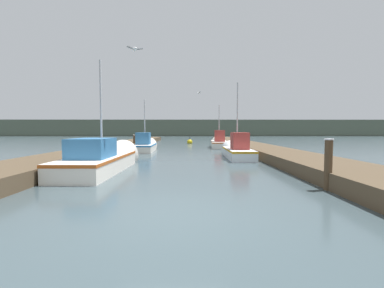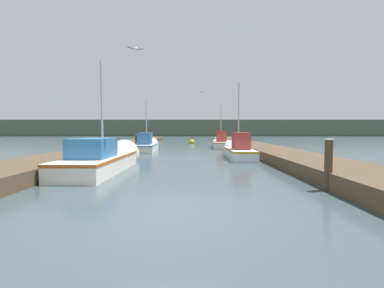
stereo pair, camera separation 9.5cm
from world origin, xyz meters
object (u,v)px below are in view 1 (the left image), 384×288
(fishing_boat_2, at_px, (145,145))
(fishing_boat_3, at_px, (219,142))
(seagull_1, at_px, (135,49))
(fishing_boat_1, at_px, (236,150))
(mooring_piling_2, at_px, (92,153))
(seagull_lead, at_px, (199,93))
(mooring_piling_1, at_px, (328,164))
(channel_buoy, at_px, (190,142))
(mooring_piling_3, at_px, (247,145))
(fishing_boat_0, at_px, (104,159))
(mooring_piling_0, at_px, (135,142))

(fishing_boat_2, xyz_separation_m, fishing_boat_3, (6.21, 4.33, 0.04))
(seagull_1, bearing_deg, fishing_boat_3, -135.50)
(fishing_boat_1, distance_m, mooring_piling_2, 8.09)
(fishing_boat_2, relative_size, seagull_lead, 8.85)
(mooring_piling_1, distance_m, channel_buoy, 23.71)
(seagull_1, bearing_deg, mooring_piling_3, -155.75)
(fishing_boat_1, relative_size, channel_buoy, 4.66)
(fishing_boat_0, bearing_deg, mooring_piling_3, 39.29)
(mooring_piling_0, bearing_deg, seagull_1, -77.79)
(fishing_boat_3, height_order, channel_buoy, fishing_boat_3)
(fishing_boat_0, height_order, mooring_piling_2, fishing_boat_0)
(mooring_piling_1, relative_size, seagull_lead, 2.55)
(mooring_piling_1, xyz_separation_m, seagull_lead, (-3.08, 12.25, 3.67))
(fishing_boat_3, xyz_separation_m, mooring_piling_0, (-7.48, -2.27, 0.15))
(mooring_piling_2, relative_size, seagull_lead, 1.86)
(fishing_boat_0, bearing_deg, seagull_lead, 64.56)
(fishing_boat_1, distance_m, seagull_1, 8.80)
(channel_buoy, xyz_separation_m, seagull_1, (-1.94, -21.29, 4.26))
(fishing_boat_0, height_order, seagull_lead, seagull_lead)
(fishing_boat_0, height_order, fishing_boat_1, fishing_boat_0)
(seagull_1, bearing_deg, mooring_piling_1, 131.18)
(fishing_boat_0, relative_size, mooring_piling_1, 4.26)
(fishing_boat_1, height_order, fishing_boat_3, fishing_boat_1)
(mooring_piling_0, bearing_deg, mooring_piling_1, -60.58)
(fishing_boat_1, bearing_deg, mooring_piling_3, 50.87)
(channel_buoy, relative_size, seagull_1, 2.11)
(mooring_piling_2, height_order, seagull_lead, seagull_lead)
(mooring_piling_0, distance_m, seagull_lead, 7.13)
(fishing_boat_2, relative_size, channel_buoy, 4.34)
(mooring_piling_1, bearing_deg, fishing_boat_0, 153.21)
(fishing_boat_0, distance_m, seagull_1, 4.60)
(mooring_piling_3, height_order, seagull_1, seagull_1)
(mooring_piling_1, relative_size, seagull_1, 2.63)
(mooring_piling_0, distance_m, mooring_piling_1, 17.24)
(mooring_piling_3, distance_m, channel_buoy, 14.46)
(mooring_piling_3, relative_size, seagull_lead, 2.37)
(fishing_boat_1, height_order, seagull_1, seagull_1)
(fishing_boat_1, bearing_deg, fishing_boat_0, -142.57)
(mooring_piling_2, bearing_deg, fishing_boat_0, -55.19)
(mooring_piling_1, relative_size, channel_buoy, 1.25)
(fishing_boat_0, distance_m, mooring_piling_2, 1.97)
(mooring_piling_1, distance_m, mooring_piling_3, 9.42)
(mooring_piling_1, xyz_separation_m, channel_buoy, (-3.74, 23.41, -0.54))
(channel_buoy, bearing_deg, seagull_lead, -86.64)
(fishing_boat_1, xyz_separation_m, seagull_lead, (-2.12, 3.87, 3.95))
(fishing_boat_0, distance_m, fishing_boat_3, 15.00)
(mooring_piling_0, distance_m, mooring_piling_3, 10.08)
(fishing_boat_1, relative_size, seagull_lead, 9.51)
(fishing_boat_0, bearing_deg, fishing_boat_2, 90.15)
(fishing_boat_2, xyz_separation_m, channel_buoy, (3.46, 10.45, -0.24))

